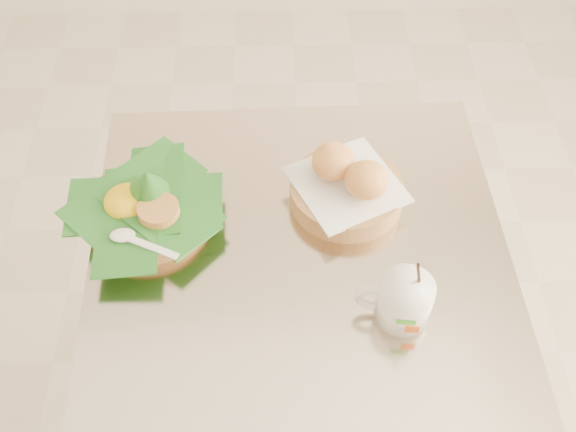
{
  "coord_description": "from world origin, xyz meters",
  "views": [
    {
      "loc": [
        0.15,
        -0.72,
        1.71
      ],
      "look_at": [
        0.17,
        0.03,
        0.82
      ],
      "focal_mm": 45.0,
      "sensor_mm": 36.0,
      "label": 1
    }
  ],
  "objects_px": {
    "cafe_table": "(298,317)",
    "coffee_mug": "(403,299)",
    "bread_basket": "(347,186)",
    "rice_basket": "(145,205)"
  },
  "relations": [
    {
      "from": "bread_basket",
      "to": "coffee_mug",
      "type": "distance_m",
      "value": 0.25
    },
    {
      "from": "cafe_table",
      "to": "rice_basket",
      "type": "bearing_deg",
      "value": 165.28
    },
    {
      "from": "bread_basket",
      "to": "coffee_mug",
      "type": "bearing_deg",
      "value": -74.42
    },
    {
      "from": "cafe_table",
      "to": "bread_basket",
      "type": "height_order",
      "value": "bread_basket"
    },
    {
      "from": "cafe_table",
      "to": "bread_basket",
      "type": "xyz_separation_m",
      "value": [
        0.09,
        0.1,
        0.26
      ]
    },
    {
      "from": "bread_basket",
      "to": "coffee_mug",
      "type": "xyz_separation_m",
      "value": [
        0.07,
        -0.24,
        0.0
      ]
    },
    {
      "from": "coffee_mug",
      "to": "bread_basket",
      "type": "bearing_deg",
      "value": 105.58
    },
    {
      "from": "cafe_table",
      "to": "coffee_mug",
      "type": "bearing_deg",
      "value": -41.65
    },
    {
      "from": "rice_basket",
      "to": "coffee_mug",
      "type": "xyz_separation_m",
      "value": [
        0.41,
        -0.2,
        0.0
      ]
    },
    {
      "from": "cafe_table",
      "to": "coffee_mug",
      "type": "relative_size",
      "value": 5.04
    }
  ]
}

